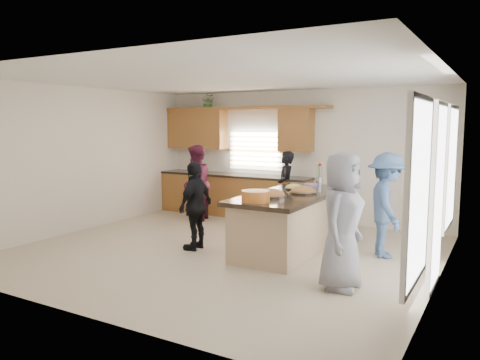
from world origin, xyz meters
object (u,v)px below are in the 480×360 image
Objects in this scene: island at (290,223)px; woman_left_front at (196,206)px; woman_right_back at (387,205)px; woman_left_back at (285,187)px; woman_right_front at (342,221)px; woman_left_mid at (196,183)px; salad_bowl at (256,196)px.

woman_left_front is at bearing -151.19° from island.
woman_left_front is (-1.38, -0.76, 0.28)m from island.
woman_left_back is at bearing 32.36° from woman_right_back.
woman_right_back is 1.76m from woman_right_front.
woman_left_mid is 4.71m from woman_right_front.
woman_left_back is 1.91m from woman_left_mid.
salad_bowl is 0.28× the size of woman_left_front.
woman_right_front is at bearing 149.36° from woman_right_back.
woman_left_back is (-0.96, 1.90, 0.31)m from island.
woman_right_back reaches higher than salad_bowl.
woman_left_mid reaches higher than island.
woman_left_front reaches higher than salad_bowl.
island is at bearing 48.12° from woman_left_mid.
woman_right_back reaches higher than woman_left_mid.
woman_right_back is at bearing -4.31° from woman_right_front.
salad_bowl is 0.25× the size of woman_left_mid.
woman_left_front is at bearing 77.97° from woman_right_front.
woman_left_back is at bearing 35.60° from woman_right_front.
woman_right_front reaches higher than woman_left_front.
woman_left_mid is at bearing -146.52° from woman_left_front.
woman_right_front reaches higher than island.
salad_bowl is 1.34m from woman_left_front.
island is at bearing 117.20° from woman_left_front.
woman_left_mid is at bearing 59.13° from woman_right_front.
island is at bearing 84.55° from salad_bowl.
woman_right_front is at bearing -46.79° from island.
woman_left_back is 1.03× the size of woman_left_front.
woman_left_mid is 1.12× the size of woman_left_front.
island is 1.60m from woman_left_front.
salad_bowl is at bearing 75.59° from woman_left_front.
woman_left_back is 2.70m from woman_left_front.
woman_left_back reaches higher than island.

